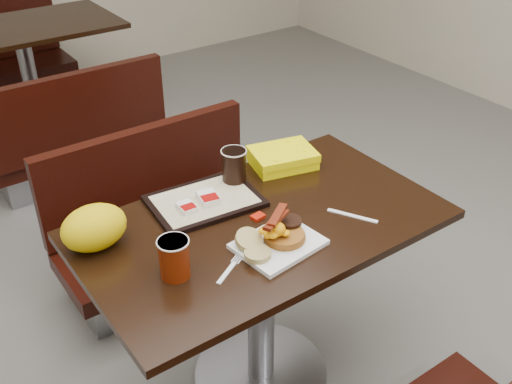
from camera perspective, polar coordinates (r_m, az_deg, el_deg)
floor at (r=2.51m, az=0.46°, el=-16.92°), size 6.00×7.00×0.01m
table_near at (r=2.24m, az=0.50°, el=-10.65°), size 1.20×0.70×0.75m
bench_near_n at (r=2.72m, az=-8.18°, el=-2.52°), size 1.00×0.46×0.72m
table_far at (r=4.31m, az=-20.47°, el=9.65°), size 1.20×0.70×0.75m
bench_far_s at (r=3.70m, az=-17.12°, el=6.29°), size 1.00×0.46×0.72m
bench_far_n at (r=4.96m, az=-22.93°, el=11.82°), size 1.00×0.46×0.72m
platter at (r=1.89m, az=2.12°, el=-4.94°), size 0.28×0.23×0.02m
pancake_stack at (r=1.89m, az=2.70°, el=-4.07°), size 0.15×0.15×0.03m
sausage_patty at (r=1.92m, az=3.20°, el=-2.76°), size 0.09×0.09×0.01m
scrambled_eggs at (r=1.85m, az=2.02°, el=-3.64°), size 0.10×0.09×0.05m
bacon_strips at (r=1.84m, az=1.93°, el=-2.55°), size 0.16×0.13×0.01m
muffin_bottom at (r=1.82m, az=0.14°, el=-5.86°), size 0.10×0.10×0.02m
muffin_top at (r=1.85m, az=-0.68°, el=-4.52°), size 0.09×0.10×0.05m
coffee_cup_near at (r=1.76m, az=-7.70°, el=-6.21°), size 0.12×0.12×0.12m
fork at (r=1.79m, az=-2.79°, el=-7.63°), size 0.14×0.10×0.00m
knife at (r=2.05m, az=9.07°, el=-2.22°), size 0.10×0.16×0.00m
condiment_syrup at (r=2.01m, az=0.19°, el=-2.33°), size 0.05×0.04×0.01m
condiment_ketchup at (r=2.01m, az=-4.55°, el=-2.42°), size 0.04×0.03×0.01m
tray at (r=2.09m, az=-4.85°, el=-0.87°), size 0.39×0.30×0.02m
hashbrown_sleeve_left at (r=2.03m, az=-6.55°, el=-1.42°), size 0.05×0.07×0.02m
hashbrown_sleeve_right at (r=2.07m, az=-4.52°, el=-0.55°), size 0.08×0.10×0.02m
coffee_cup_far at (r=2.16m, az=-2.08°, el=2.53°), size 0.09×0.09×0.12m
clamshell at (r=2.30m, az=2.54°, el=3.25°), size 0.27×0.23×0.06m
paper_bag at (r=1.91m, az=-15.02°, el=-3.26°), size 0.25×0.22×0.14m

